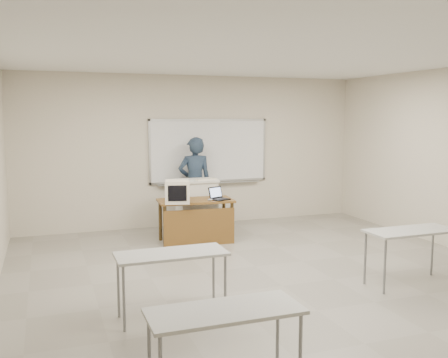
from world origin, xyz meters
name	(u,v)px	position (x,y,z in m)	size (l,w,h in m)	color
floor	(282,286)	(0.00, 0.00, -0.01)	(7.00, 8.00, 0.01)	gray
whiteboard	(209,152)	(0.30, 3.97, 1.48)	(2.48, 0.10, 1.31)	white
student_desks	(342,265)	(0.00, -1.35, 0.67)	(4.40, 2.20, 0.73)	#ABAAA5
instructor_desk	(198,214)	(-0.40, 2.49, 0.52)	(1.29, 0.65, 0.75)	brown
podium	(197,206)	(-0.20, 3.20, 0.51)	(0.73, 0.53, 1.02)	silver
crt_monitor	(177,191)	(-0.76, 2.48, 0.93)	(0.41, 0.45, 0.38)	beige
laptop	(220,196)	(0.00, 2.47, 0.80)	(0.30, 0.27, 0.22)	black
mouse	(210,200)	(-0.20, 2.40, 0.77)	(0.09, 0.06, 0.04)	gray
keyboard	(206,179)	(-0.05, 3.08, 1.03)	(0.40, 0.13, 0.02)	beige
presenter	(195,183)	(-0.10, 3.66, 0.90)	(0.66, 0.43, 1.79)	black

